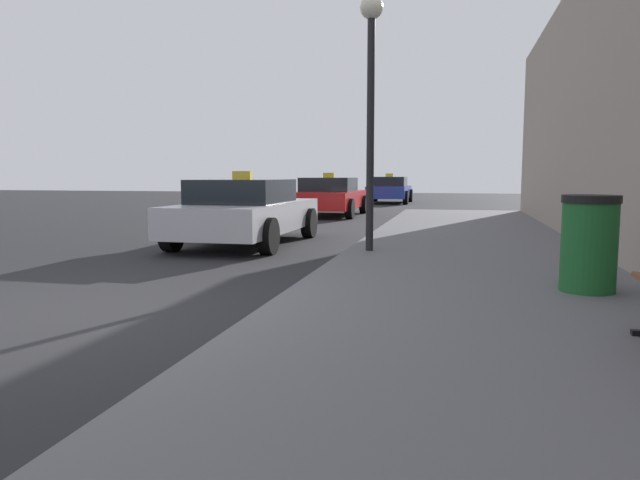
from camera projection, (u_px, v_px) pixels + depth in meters
The scene contains 7 objects.
ground_plane at pixel (54, 317), 5.57m from camera, with size 80.00×80.00×0.00m, color #232326.
sidewalk at pixel (487, 336), 4.65m from camera, with size 4.00×32.00×0.15m, color #5B5B60.
trash_bin at pixel (589, 243), 6.01m from camera, with size 0.58×0.58×1.00m.
street_lamp at pixel (371, 76), 9.02m from camera, with size 0.36×0.36×3.94m.
car_silver at pixel (246, 211), 11.37m from camera, with size 2.03×4.39×1.43m.
car_red at pixel (330, 196), 19.40m from camera, with size 2.05×4.27×1.43m.
car_blue at pixel (390, 190), 28.24m from camera, with size 2.01×4.24×1.43m.
Camera 1 is at (3.73, -4.73, 1.36)m, focal length 32.63 mm.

